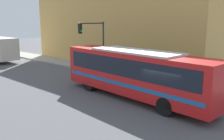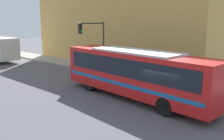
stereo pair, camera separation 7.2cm
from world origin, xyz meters
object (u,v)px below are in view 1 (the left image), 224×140
(traffic_light_pole, at_px, (95,38))
(fire_hydrant, at_px, (167,79))
(parking_meter, at_px, (106,63))
(pedestrian_near_corner, at_px, (89,59))
(city_bus, at_px, (135,71))

(traffic_light_pole, bearing_deg, fire_hydrant, -82.22)
(fire_hydrant, height_order, parking_meter, parking_meter)
(fire_hydrant, distance_m, traffic_light_pole, 8.06)
(pedestrian_near_corner, bearing_deg, city_bus, -117.35)
(city_bus, bearing_deg, parking_meter, 61.72)
(parking_meter, height_order, pedestrian_near_corner, pedestrian_near_corner)
(city_bus, relative_size, pedestrian_near_corner, 6.86)
(traffic_light_pole, relative_size, parking_meter, 3.77)
(fire_hydrant, relative_size, pedestrian_near_corner, 0.47)
(city_bus, xyz_separation_m, fire_hydrant, (4.62, 0.17, -1.37))
(pedestrian_near_corner, bearing_deg, parking_meter, -103.34)
(traffic_light_pole, height_order, parking_meter, traffic_light_pole)
(traffic_light_pole, distance_m, parking_meter, 2.76)
(city_bus, relative_size, parking_meter, 9.04)
(pedestrian_near_corner, bearing_deg, fire_hydrant, -94.37)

